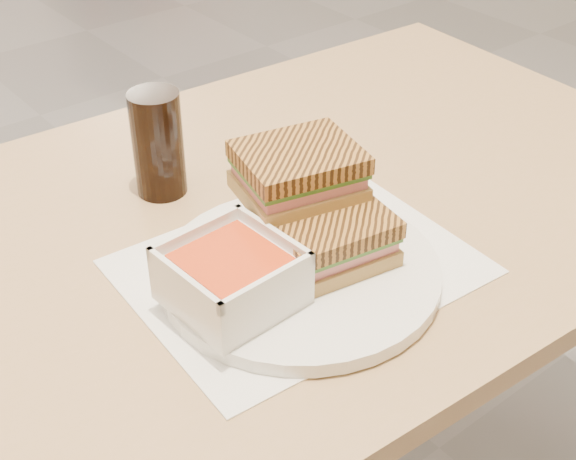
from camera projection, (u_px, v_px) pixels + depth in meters
main_table at (256, 290)px, 1.02m from camera, size 1.23×0.76×0.75m
tray_liner at (299, 267)px, 0.87m from camera, size 0.37×0.30×0.00m
plate at (300, 271)px, 0.85m from camera, size 0.30×0.30×0.02m
soup_bowl at (232, 279)px, 0.78m from camera, size 0.12×0.12×0.06m
panini_lower at (328, 237)px, 0.84m from camera, size 0.14×0.12×0.06m
panini_upper at (298, 172)px, 0.85m from camera, size 0.14×0.13×0.06m
cola_glass at (158, 144)px, 0.96m from camera, size 0.06×0.06×0.13m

